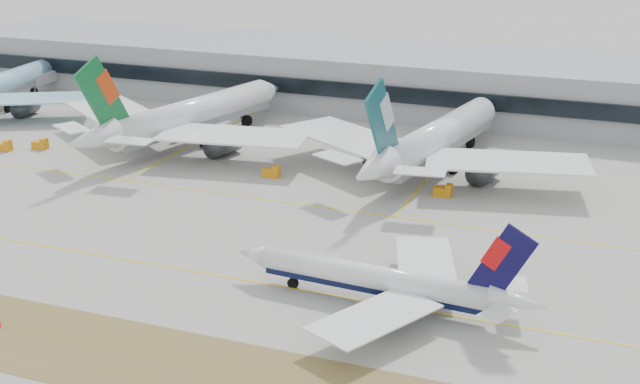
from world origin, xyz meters
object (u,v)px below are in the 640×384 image
at_px(taxiing_airliner, 384,282).
at_px(widebody_eva, 187,117).
at_px(terminal, 424,80).
at_px(widebody_cathay, 434,141).

xyz_separation_m(taxiing_airliner, widebody_eva, (-68.03, 63.33, 2.95)).
xyz_separation_m(taxiing_airliner, terminal, (-26.63, 120.33, 3.67)).
distance_m(taxiing_airliner, terminal, 123.29).
bearing_deg(terminal, taxiing_airliner, -77.52).
bearing_deg(terminal, widebody_eva, -126.00).
height_order(taxiing_airliner, widebody_eva, widebody_eva).
height_order(widebody_eva, widebody_cathay, widebody_eva).
xyz_separation_m(widebody_eva, widebody_cathay, (58.51, 1.41, -0.07)).
xyz_separation_m(widebody_cathay, terminal, (-17.11, 55.58, 0.78)).
bearing_deg(terminal, widebody_cathay, -72.89).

